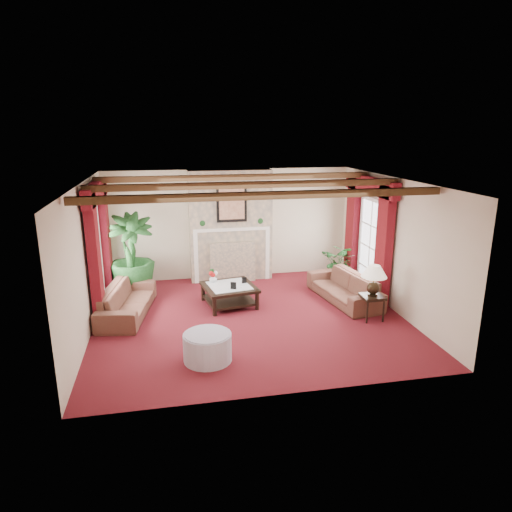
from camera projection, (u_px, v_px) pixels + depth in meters
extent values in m
plane|color=#490D13|center=(250.00, 318.00, 9.07)|extent=(6.00, 6.00, 0.00)
plane|color=white|center=(250.00, 182.00, 8.35)|extent=(6.00, 6.00, 0.00)
cube|color=beige|center=(230.00, 224.00, 11.31)|extent=(6.00, 0.02, 2.70)
cube|color=beige|center=(85.00, 261.00, 8.14)|extent=(0.02, 5.50, 2.70)
cube|color=beige|center=(395.00, 245.00, 9.28)|extent=(0.02, 5.50, 2.70)
imported|color=#330E17|center=(127.00, 296.00, 9.13)|extent=(2.22, 1.27, 0.79)
imported|color=#330E17|center=(344.00, 283.00, 9.91)|extent=(2.22, 1.22, 0.80)
imported|color=black|center=(132.00, 272.00, 10.26)|extent=(1.52, 2.12, 1.03)
imported|color=black|center=(341.00, 267.00, 11.06)|extent=(1.88, 1.88, 0.77)
cylinder|color=#A8A0B5|center=(208.00, 347.00, 7.36)|extent=(0.79, 0.79, 0.46)
imported|color=silver|center=(213.00, 279.00, 9.84)|extent=(0.19, 0.19, 0.17)
imported|color=black|center=(242.00, 283.00, 9.41)|extent=(0.20, 0.07, 0.27)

